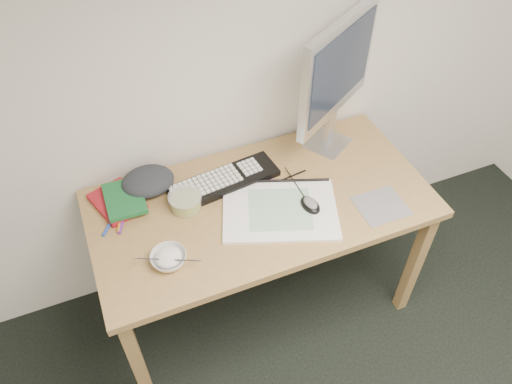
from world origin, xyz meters
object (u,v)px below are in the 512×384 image
desk (261,214)px  monitor (338,72)px  keyboard (224,181)px  sketchpad (280,210)px  rice_bowl (169,259)px

desk → monitor: bearing=27.2°
monitor → keyboard: bearing=154.6°
monitor → desk: bearing=175.2°
desk → keyboard: (-0.11, 0.16, 0.10)m
sketchpad → rice_bowl: bearing=-150.9°
desk → sketchpad: sketchpad is taller
rice_bowl → sketchpad: bearing=8.9°
desk → sketchpad: (0.05, -0.08, 0.09)m
sketchpad → keyboard: 0.28m
sketchpad → keyboard: (-0.16, 0.23, 0.01)m
desk → keyboard: keyboard is taller
monitor → rice_bowl: bearing=171.4°
desk → monitor: monitor is taller
sketchpad → monitor: bearing=58.5°
monitor → rice_bowl: monitor is taller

